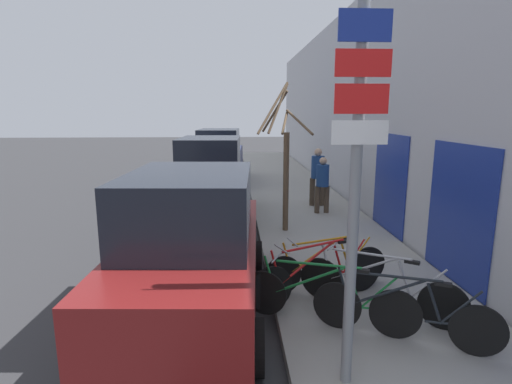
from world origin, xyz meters
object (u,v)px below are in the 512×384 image
object	(u,v)px
bicycle_1	(326,299)
bicycle_3	(319,276)
pedestrian_far	(323,181)
parked_car_2	(220,160)
street_tree	(285,163)
bicycle_4	(327,266)
pedestrian_near	(318,173)
bicycle_2	(378,288)
signpost	(355,185)
parked_car_1	(211,185)
bicycle_0	(403,313)
parked_car_0	(193,252)

from	to	relation	value
bicycle_1	bicycle_3	size ratio (longest dim) A/B	1.02
pedestrian_far	parked_car_2	bearing A→B (deg)	-62.42
bicycle_1	street_tree	distance (m)	4.71
bicycle_4	pedestrian_near	bearing A→B (deg)	-23.39
bicycle_2	street_tree	size ratio (longest dim) A/B	0.56
pedestrian_far	pedestrian_near	bearing A→B (deg)	-95.77
pedestrian_far	signpost	bearing A→B (deg)	76.91
signpost	street_tree	xyz separation A→B (m)	(0.02, 5.70, -0.50)
signpost	parked_car_1	world-z (taller)	signpost
parked_car_2	bicycle_1	bearing A→B (deg)	-77.36
signpost	bicycle_0	bearing A→B (deg)	38.21
pedestrian_near	street_tree	bearing A→B (deg)	-115.71
bicycle_2	bicycle_3	size ratio (longest dim) A/B	0.91
parked_car_2	street_tree	bearing A→B (deg)	-72.06
bicycle_0	pedestrian_far	xyz separation A→B (m)	(0.42, 6.72, 0.56)
pedestrian_far	bicycle_4	bearing A→B (deg)	75.76
signpost	parked_car_1	bearing A→B (deg)	104.55
street_tree	pedestrian_far	bearing A→B (deg)	52.51
bicycle_4	parked_car_1	distance (m)	5.24
bicycle_3	parked_car_0	distance (m)	1.99
parked_car_0	parked_car_1	bearing A→B (deg)	93.62
bicycle_4	parked_car_2	bearing A→B (deg)	-1.71
bicycle_4	parked_car_2	size ratio (longest dim) A/B	0.48
bicycle_1	parked_car_0	world-z (taller)	parked_car_0
bicycle_4	bicycle_3	bearing A→B (deg)	140.44
bicycle_1	parked_car_1	world-z (taller)	parked_car_1
bicycle_1	parked_car_2	world-z (taller)	parked_car_2
signpost	bicycle_1	size ratio (longest dim) A/B	1.75
bicycle_4	pedestrian_far	bearing A→B (deg)	-24.70
pedestrian_near	parked_car_2	bearing A→B (deg)	127.34
bicycle_2	pedestrian_near	size ratio (longest dim) A/B	1.13
bicycle_1	pedestrian_near	distance (m)	7.39
parked_car_0	bicycle_3	bearing A→B (deg)	5.80
bicycle_0	pedestrian_far	world-z (taller)	pedestrian_far
pedestrian_far	bicycle_0	bearing A→B (deg)	83.67
bicycle_2	parked_car_2	distance (m)	11.71
bicycle_2	bicycle_1	bearing A→B (deg)	144.47
bicycle_0	parked_car_2	bearing A→B (deg)	38.44
bicycle_3	pedestrian_near	distance (m)	6.65
bicycle_3	parked_car_0	bearing A→B (deg)	71.56
bicycle_4	parked_car_0	xyz separation A→B (m)	(-2.15, -0.53, 0.48)
bicycle_3	pedestrian_far	distance (m)	5.70
bicycle_3	bicycle_4	xyz separation A→B (m)	(0.22, 0.45, -0.03)
parked_car_2	street_tree	distance (m)	7.44
bicycle_2	pedestrian_far	size ratio (longest dim) A/B	1.24
parked_car_1	parked_car_2	distance (m)	5.77
pedestrian_near	parked_car_1	bearing A→B (deg)	-156.70
bicycle_4	parked_car_0	distance (m)	2.27
pedestrian_near	street_tree	world-z (taller)	street_tree
bicycle_3	street_tree	world-z (taller)	street_tree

